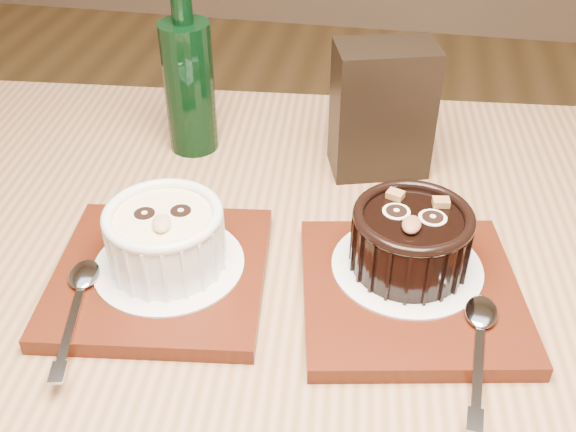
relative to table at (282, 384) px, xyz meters
name	(u,v)px	position (x,y,z in m)	size (l,w,h in m)	color
table	(282,384)	(0.00, 0.00, 0.00)	(1.26, 0.90, 0.75)	#8E623E
tray_left	(161,275)	(-0.11, 0.02, 0.10)	(0.18, 0.18, 0.01)	#511C0D
doily_left	(169,264)	(-0.10, 0.03, 0.11)	(0.13, 0.13, 0.00)	white
ramekin_white	(165,235)	(-0.10, 0.03, 0.14)	(0.10, 0.10, 0.06)	white
spoon_left	(76,303)	(-0.16, -0.04, 0.11)	(0.03, 0.13, 0.01)	#B9BAC2
tray_right	(411,293)	(0.10, 0.04, 0.10)	(0.18, 0.18, 0.01)	#511C0D
doily_right	(407,266)	(0.10, 0.06, 0.11)	(0.13, 0.13, 0.00)	white
ramekin_dark	(411,237)	(0.10, 0.06, 0.14)	(0.10, 0.10, 0.06)	black
spoon_right	(480,344)	(0.16, -0.02, 0.11)	(0.03, 0.13, 0.01)	#B9BAC2
condiment_stand	(382,110)	(0.06, 0.24, 0.16)	(0.10, 0.06, 0.14)	black
green_bottle	(189,82)	(-0.15, 0.25, 0.17)	(0.05, 0.05, 0.20)	black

